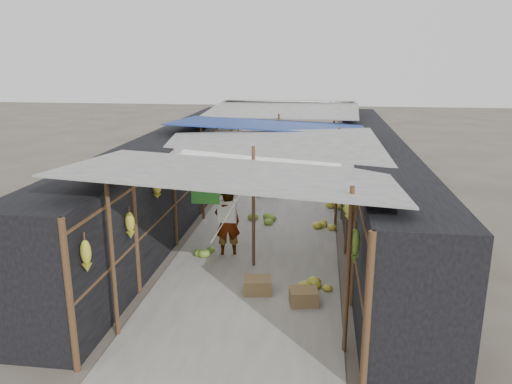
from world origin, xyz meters
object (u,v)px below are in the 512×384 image
at_px(shopper_blue, 270,171).
at_px(vendor_seated, 320,169).
at_px(crate_near, 304,297).
at_px(vendor_elderly, 227,223).
at_px(black_basin, 330,188).

xyz_separation_m(shopper_blue, vendor_seated, (1.54, 2.50, -0.45)).
height_order(crate_near, vendor_seated, vendor_seated).
xyz_separation_m(crate_near, vendor_elderly, (-1.79, 2.16, 0.62)).
bearing_deg(shopper_blue, vendor_seated, 62.92).
distance_m(black_basin, shopper_blue, 2.35).
relative_size(vendor_elderly, shopper_blue, 0.86).
bearing_deg(crate_near, shopper_blue, 90.89).
bearing_deg(vendor_seated, vendor_elderly, -48.77).
relative_size(crate_near, vendor_seated, 0.57).
bearing_deg(shopper_blue, crate_near, -74.68).
distance_m(crate_near, vendor_seated, 9.48).
xyz_separation_m(crate_near, shopper_blue, (-1.34, 6.97, 0.74)).
relative_size(shopper_blue, vendor_seated, 2.02).
xyz_separation_m(crate_near, black_basin, (0.57, 8.09, -0.05)).
bearing_deg(black_basin, vendor_elderly, -111.72).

